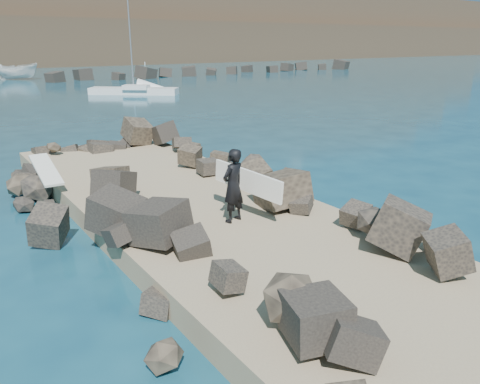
% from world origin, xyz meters
% --- Properties ---
extents(ground, '(800.00, 800.00, 0.00)m').
position_xyz_m(ground, '(0.00, 0.00, 0.00)').
color(ground, '#0F384C').
rests_on(ground, ground).
extents(jetty, '(6.00, 26.00, 0.60)m').
position_xyz_m(jetty, '(0.00, -2.00, 0.30)').
color(jetty, '#8C7759').
rests_on(jetty, ground).
extents(riprap_left, '(2.60, 22.00, 1.00)m').
position_xyz_m(riprap_left, '(-2.90, -1.50, 0.50)').
color(riprap_left, '#262421').
rests_on(riprap_left, ground).
extents(riprap_right, '(2.60, 22.00, 1.00)m').
position_xyz_m(riprap_right, '(2.90, -1.50, 0.50)').
color(riprap_right, black).
rests_on(riprap_right, ground).
extents(breakwater_secondary, '(52.00, 4.00, 1.20)m').
position_xyz_m(breakwater_secondary, '(35.00, 55.00, 0.60)').
color(breakwater_secondary, black).
rests_on(breakwater_secondary, ground).
extents(surfboard_resting, '(0.65, 2.34, 0.08)m').
position_xyz_m(surfboard_resting, '(-3.18, 5.35, 1.04)').
color(surfboard_resting, white).
rests_on(surfboard_resting, riprap_left).
extents(boat_imported, '(6.05, 4.80, 2.22)m').
position_xyz_m(boat_imported, '(6.10, 61.51, 1.11)').
color(boat_imported, silver).
rests_on(boat_imported, ground).
extents(surfer_with_board, '(1.11, 2.36, 1.93)m').
position_xyz_m(surfer_with_board, '(0.10, -0.63, 1.57)').
color(surfer_with_board, black).
rests_on(surfer_with_board, jetty).
extents(sailboat_f, '(3.13, 5.58, 6.81)m').
position_xyz_m(sailboat_f, '(36.88, 92.66, 0.35)').
color(sailboat_f, silver).
rests_on(sailboat_f, ground).
extents(sailboat_c, '(7.92, 7.10, 10.36)m').
position_xyz_m(sailboat_c, '(11.99, 34.84, 0.35)').
color(sailboat_c, silver).
rests_on(sailboat_c, ground).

